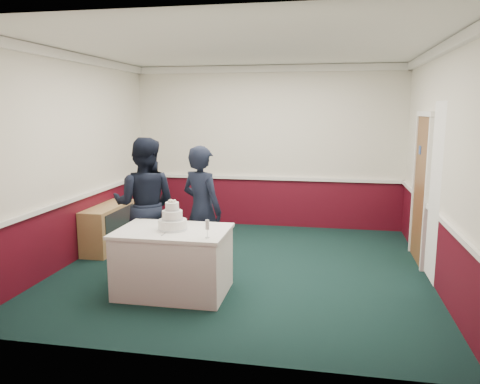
% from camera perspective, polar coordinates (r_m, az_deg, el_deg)
% --- Properties ---
extents(ground, '(5.00, 5.00, 0.00)m').
position_cam_1_polar(ground, '(6.68, 0.42, -9.19)').
color(ground, black).
rests_on(ground, ground).
extents(room_shell, '(5.00, 5.00, 3.00)m').
position_cam_1_polar(room_shell, '(6.91, 2.01, 8.08)').
color(room_shell, silver).
rests_on(room_shell, ground).
extents(sideboard, '(0.41, 1.20, 0.70)m').
position_cam_1_polar(sideboard, '(7.76, -15.71, -4.15)').
color(sideboard, tan).
rests_on(sideboard, ground).
extents(cake_table, '(1.32, 0.92, 0.79)m').
position_cam_1_polar(cake_table, '(5.75, -8.11, -8.30)').
color(cake_table, white).
rests_on(cake_table, ground).
extents(wedding_cake, '(0.35, 0.35, 0.36)m').
position_cam_1_polar(wedding_cake, '(5.61, -8.24, -3.46)').
color(wedding_cake, white).
rests_on(wedding_cake, cake_table).
extents(cake_knife, '(0.02, 0.22, 0.00)m').
position_cam_1_polar(cake_knife, '(5.47, -9.19, -5.01)').
color(cake_knife, silver).
rests_on(cake_knife, cake_table).
extents(champagne_flute, '(0.05, 0.05, 0.21)m').
position_cam_1_polar(champagne_flute, '(5.21, -4.02, -4.13)').
color(champagne_flute, silver).
rests_on(champagne_flute, cake_table).
extents(person_man, '(0.96, 0.79, 1.83)m').
position_cam_1_polar(person_man, '(6.55, -11.55, -1.48)').
color(person_man, black).
rests_on(person_man, ground).
extents(person_woman, '(0.75, 0.66, 1.74)m').
position_cam_1_polar(person_woman, '(6.29, -4.67, -2.22)').
color(person_woman, black).
rests_on(person_woman, ground).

